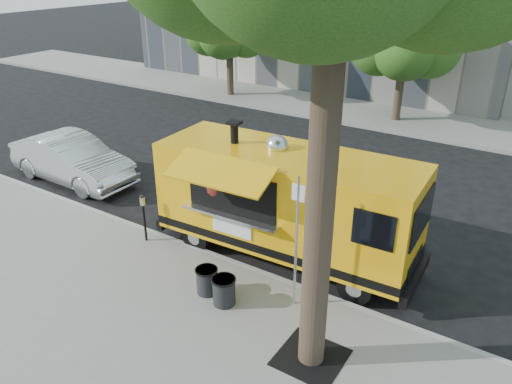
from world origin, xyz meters
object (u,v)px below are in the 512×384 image
(far_tree_a, at_px, (229,24))
(trash_bin_left, at_px, (207,280))
(parking_meter, at_px, (144,212))
(sedan, at_px, (72,159))
(trash_bin_right, at_px, (224,290))
(food_truck, at_px, (285,201))
(far_tree_b, at_px, (406,36))
(sign_post, at_px, (297,235))

(far_tree_a, bearing_deg, trash_bin_left, -56.22)
(parking_meter, relative_size, sedan, 0.28)
(trash_bin_left, xyz_separation_m, trash_bin_right, (0.55, -0.11, 0.01))
(food_truck, relative_size, trash_bin_right, 10.71)
(far_tree_a, relative_size, parking_meter, 4.01)
(food_truck, bearing_deg, far_tree_a, 127.82)
(far_tree_b, xyz_separation_m, trash_bin_right, (1.28, -15.06, -3.35))
(sedan, relative_size, trash_bin_right, 7.47)
(far_tree_b, bearing_deg, food_truck, -84.11)
(parking_meter, bearing_deg, far_tree_b, 81.90)
(far_tree_a, bearing_deg, food_truck, -49.68)
(far_tree_b, bearing_deg, trash_bin_right, -85.13)
(sedan, relative_size, trash_bin_left, 7.78)
(far_tree_b, distance_m, parking_meter, 14.48)
(food_truck, bearing_deg, trash_bin_left, -105.52)
(sedan, bearing_deg, parking_meter, -108.04)
(far_tree_a, height_order, sign_post, far_tree_a)
(trash_bin_left, bearing_deg, far_tree_a, 123.78)
(food_truck, bearing_deg, sign_post, -56.36)
(parking_meter, distance_m, sedan, 5.30)
(far_tree_b, relative_size, trash_bin_right, 8.69)
(food_truck, bearing_deg, parking_meter, -157.71)
(sedan, height_order, trash_bin_right, sedan)
(sign_post, relative_size, trash_bin_left, 4.94)
(food_truck, xyz_separation_m, trash_bin_left, (-0.56, -2.42, -1.08))
(parking_meter, distance_m, trash_bin_left, 2.92)
(sign_post, bearing_deg, far_tree_a, 129.83)
(sedan, bearing_deg, trash_bin_left, -107.72)
(far_tree_a, xyz_separation_m, far_tree_b, (9.00, 0.40, 0.06))
(far_tree_a, height_order, parking_meter, far_tree_a)
(sedan, xyz_separation_m, trash_bin_left, (7.74, -2.64, -0.30))
(far_tree_b, xyz_separation_m, food_truck, (1.29, -12.53, -2.28))
(far_tree_b, xyz_separation_m, trash_bin_left, (0.73, -14.95, -3.36))
(far_tree_b, height_order, food_truck, far_tree_b)
(far_tree_a, relative_size, far_tree_b, 0.97)
(far_tree_a, bearing_deg, far_tree_b, 2.54)
(far_tree_a, xyz_separation_m, trash_bin_right, (10.28, -14.66, -3.29))
(sign_post, xyz_separation_m, trash_bin_right, (-1.27, -0.81, -1.36))
(food_truck, bearing_deg, trash_bin_right, -92.73)
(sign_post, height_order, sedan, sign_post)
(far_tree_b, distance_m, food_truck, 12.80)
(far_tree_a, xyz_separation_m, food_truck, (10.29, -12.13, -2.22))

